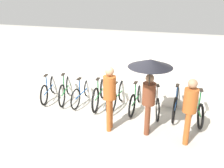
# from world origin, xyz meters

# --- Properties ---
(ground_plane) EXTENTS (30.00, 30.00, 0.00)m
(ground_plane) POSITION_xyz_m (0.00, 0.00, 0.00)
(ground_plane) COLOR #9E998E
(back_wall) EXTENTS (12.67, 0.12, 2.22)m
(back_wall) POSITION_xyz_m (0.00, 2.04, 1.11)
(back_wall) COLOR silver
(back_wall) RESTS_ON ground
(parked_bicycle_0) EXTENTS (0.49, 1.60, 1.05)m
(parked_bicycle_0) POSITION_xyz_m (-2.34, 1.60, 0.35)
(parked_bicycle_0) COLOR black
(parked_bicycle_0) RESTS_ON ground
(parked_bicycle_1) EXTENTS (0.52, 1.65, 0.99)m
(parked_bicycle_1) POSITION_xyz_m (-1.75, 1.64, 0.38)
(parked_bicycle_1) COLOR black
(parked_bicycle_1) RESTS_ON ground
(parked_bicycle_2) EXTENTS (0.44, 1.64, 1.07)m
(parked_bicycle_2) POSITION_xyz_m (-1.17, 1.62, 0.35)
(parked_bicycle_2) COLOR black
(parked_bicycle_2) RESTS_ON ground
(parked_bicycle_3) EXTENTS (0.44, 1.77, 0.99)m
(parked_bicycle_3) POSITION_xyz_m (-0.58, 1.62, 0.39)
(parked_bicycle_3) COLOR black
(parked_bicycle_3) RESTS_ON ground
(parked_bicycle_4) EXTENTS (0.44, 1.74, 1.06)m
(parked_bicycle_4) POSITION_xyz_m (0.00, 1.61, 0.39)
(parked_bicycle_4) COLOR black
(parked_bicycle_4) RESTS_ON ground
(parked_bicycle_5) EXTENTS (0.44, 1.72, 0.97)m
(parked_bicycle_5) POSITION_xyz_m (0.58, 1.64, 0.36)
(parked_bicycle_5) COLOR black
(parked_bicycle_5) RESTS_ON ground
(parked_bicycle_6) EXTENTS (0.53, 1.73, 0.98)m
(parked_bicycle_6) POSITION_xyz_m (1.17, 1.63, 0.36)
(parked_bicycle_6) COLOR black
(parked_bicycle_6) RESTS_ON ground
(parked_bicycle_7) EXTENTS (0.44, 1.75, 1.10)m
(parked_bicycle_7) POSITION_xyz_m (1.75, 1.63, 0.39)
(parked_bicycle_7) COLOR black
(parked_bicycle_7) RESTS_ON ground
(parked_bicycle_8) EXTENTS (0.44, 1.78, 1.10)m
(parked_bicycle_8) POSITION_xyz_m (2.34, 1.55, 0.36)
(parked_bicycle_8) COLOR black
(parked_bicycle_8) RESTS_ON ground
(pedestrian_leading) EXTENTS (0.32, 0.32, 1.73)m
(pedestrian_leading) POSITION_xyz_m (0.13, 0.31, 1.02)
(pedestrian_leading) COLOR #9E4C1E
(pedestrian_leading) RESTS_ON ground
(pedestrian_center) EXTENTS (1.03, 1.03, 2.00)m
(pedestrian_center) POSITION_xyz_m (1.10, 0.31, 1.58)
(pedestrian_center) COLOR brown
(pedestrian_center) RESTS_ON ground
(pedestrian_trailing) EXTENTS (0.32, 0.32, 1.63)m
(pedestrian_trailing) POSITION_xyz_m (2.06, 0.24, 0.95)
(pedestrian_trailing) COLOR #9E4C1E
(pedestrian_trailing) RESTS_ON ground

